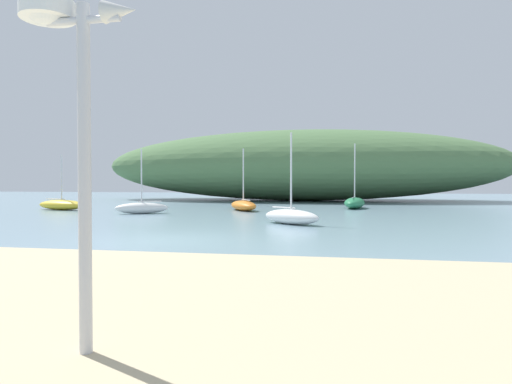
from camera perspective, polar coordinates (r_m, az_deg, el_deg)
The scene contains 8 objects.
ground_plane at distance 14.15m, azimuth -11.05°, elevation -6.05°, with size 120.00×120.00×0.00m, color #7A99A8.
distant_hill at distance 43.80m, azimuth 5.81°, elevation 3.41°, with size 39.61×13.71×6.85m, color #517547.
mast_structure at distance 4.73m, azimuth -23.71°, elevation 16.88°, with size 1.14×0.50×3.53m.
sailboat_off_point at distance 26.01m, azimuth -14.45°, elevation -1.97°, with size 3.00×2.06×3.68m.
sailboat_by_sandbar at distance 27.96m, azimuth -1.64°, elevation -1.72°, with size 2.81×3.71×3.91m.
sailboat_far_left at distance 19.01m, azimuth 4.51°, elevation -3.12°, with size 2.94×2.55×3.91m.
sailboat_near_shore at distance 30.89m, azimuth 12.54°, elevation -1.35°, with size 1.84×3.78×4.41m.
sailboat_mid_channel at distance 31.28m, azimuth -23.67°, elevation -1.51°, with size 3.82×2.07×3.57m.
Camera 1 is at (5.18, -13.05, 1.80)m, focal length 31.18 mm.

